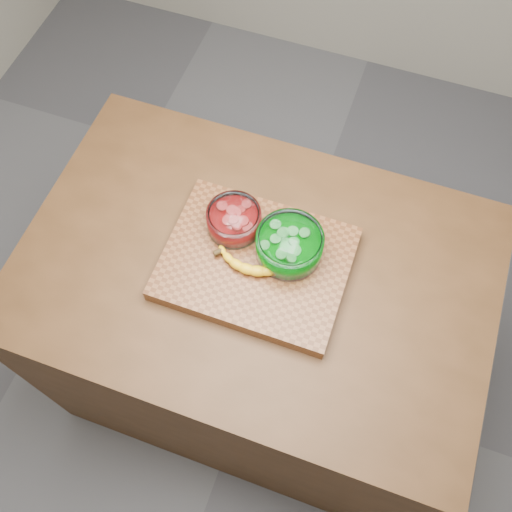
% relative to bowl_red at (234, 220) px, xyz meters
% --- Properties ---
extents(ground, '(3.50, 3.50, 0.00)m').
position_rel_bowl_red_xyz_m(ground, '(0.08, -0.07, -0.97)').
color(ground, '#5C5C61').
rests_on(ground, ground).
extents(room_shell, '(3.52, 3.52, 2.71)m').
position_rel_bowl_red_xyz_m(room_shell, '(0.08, -0.07, 0.71)').
color(room_shell, '#B6B19F').
rests_on(room_shell, ground).
extents(counter, '(1.20, 0.80, 0.90)m').
position_rel_bowl_red_xyz_m(counter, '(0.08, -0.07, -0.52)').
color(counter, '#4B2D16').
rests_on(counter, ground).
extents(cutting_board, '(0.45, 0.35, 0.04)m').
position_rel_bowl_red_xyz_m(cutting_board, '(0.08, -0.07, -0.05)').
color(cutting_board, brown).
rests_on(cutting_board, counter).
extents(bowl_red, '(0.14, 0.14, 0.06)m').
position_rel_bowl_red_xyz_m(bowl_red, '(0.00, 0.00, 0.00)').
color(bowl_red, white).
rests_on(bowl_red, cutting_board).
extents(bowl_green, '(0.16, 0.16, 0.08)m').
position_rel_bowl_red_xyz_m(bowl_green, '(0.15, -0.02, 0.01)').
color(bowl_green, white).
rests_on(bowl_green, cutting_board).
extents(banana, '(0.23, 0.13, 0.03)m').
position_rel_bowl_red_xyz_m(banana, '(0.09, -0.07, -0.02)').
color(banana, yellow).
rests_on(banana, cutting_board).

